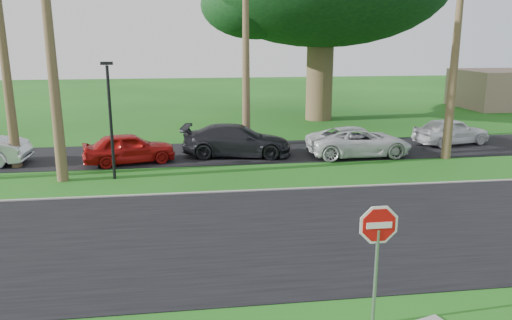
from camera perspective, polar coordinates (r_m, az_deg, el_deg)
The scene contains 10 objects.
ground at distance 13.05m, azimuth 6.33°, elevation -11.36°, with size 120.00×120.00×0.00m, color #194F13.
road at distance 14.83m, azimuth 4.44°, elevation -8.09°, with size 120.00×8.00×0.02m, color black.
parking_strip at distance 24.74m, azimuth -0.70°, elevation 0.92°, with size 120.00×5.00×0.02m, color black.
curb at distance 18.57m, azimuth 1.79°, elevation -3.42°, with size 120.00×0.12×0.06m, color gray.
stop_sign_near at distance 9.87m, azimuth 13.74°, elevation -8.97°, with size 1.05×0.07×2.62m.
streetlight_right at distance 20.36m, azimuth -16.32°, elevation 5.13°, with size 0.45×0.25×4.64m.
car_red at distance 23.13m, azimuth -14.28°, elevation 1.30°, with size 1.63×4.05×1.38m, color #A00E0D.
car_dark at distance 23.80m, azimuth -2.22°, elevation 2.22°, with size 2.10×5.16×1.50m, color black.
car_minivan at distance 24.29m, azimuth 11.67°, elevation 2.03°, with size 2.28×4.95×1.38m, color silver.
car_pickup at distance 28.38m, azimuth 21.41°, elevation 3.06°, with size 1.66×4.12×1.40m, color silver.
Camera 1 is at (-3.00, -11.43, 5.53)m, focal length 35.00 mm.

